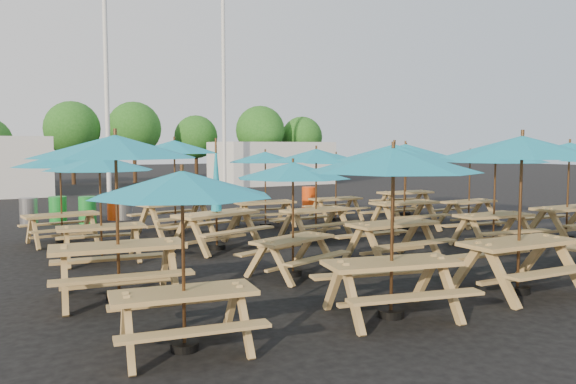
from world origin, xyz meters
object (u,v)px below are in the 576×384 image
picnic_unit_6 (216,204)px  waste_bin_3 (115,207)px  picnic_unit_13 (496,160)px  waste_bin_2 (87,210)px  picnic_unit_17 (569,154)px  picnic_unit_18 (470,160)px  picnic_unit_8 (522,154)px  picnic_unit_15 (336,162)px  picnic_unit_1 (116,154)px  waste_bin_5 (309,198)px  picnic_unit_2 (100,168)px  picnic_unit_19 (406,153)px  picnic_unit_9 (394,158)px  picnic_unit_4 (393,168)px  picnic_unit_10 (316,159)px  picnic_unit_3 (60,165)px  picnic_unit_7 (174,151)px  waste_bin_4 (124,207)px  waste_bin_1 (58,210)px  waste_bin_0 (29,212)px  picnic_unit_11 (265,161)px  picnic_unit_0 (182,192)px  picnic_unit_14 (405,154)px  picnic_unit_5 (293,176)px

picnic_unit_6 → waste_bin_3: picnic_unit_6 is taller
picnic_unit_13 → waste_bin_2: 11.70m
picnic_unit_17 → picnic_unit_18: bearing=95.8°
picnic_unit_8 → waste_bin_2: picnic_unit_8 is taller
picnic_unit_8 → picnic_unit_15: (2.60, 8.77, -0.36)m
picnic_unit_1 → waste_bin_5: (9.21, 9.09, -1.81)m
picnic_unit_2 → picnic_unit_19: (10.67, 2.75, 0.19)m
picnic_unit_13 → picnic_unit_18: picnic_unit_13 is taller
picnic_unit_9 → picnic_unit_8: bearing=-87.9°
picnic_unit_4 → picnic_unit_10: 6.56m
picnic_unit_3 → picnic_unit_7: 2.93m
picnic_unit_2 → picnic_unit_4: (2.62, -5.90, 0.14)m
picnic_unit_3 → waste_bin_4: (2.41, 3.76, -1.49)m
waste_bin_1 → picnic_unit_1: bearing=-92.7°
picnic_unit_9 → waste_bin_0: bearing=122.2°
picnic_unit_1 → waste_bin_2: picnic_unit_1 is taller
picnic_unit_3 → picnic_unit_15: size_ratio=1.09×
picnic_unit_6 → waste_bin_4: bearing=78.5°
picnic_unit_7 → picnic_unit_11: bearing=-14.6°
picnic_unit_9 → picnic_unit_15: picnic_unit_9 is taller
picnic_unit_0 → waste_bin_0: bearing=101.5°
picnic_unit_0 → waste_bin_5: bearing=61.4°
picnic_unit_2 → picnic_unit_4: bearing=-60.1°
picnic_unit_3 → picnic_unit_14: bearing=-22.7°
picnic_unit_15 → waste_bin_5: size_ratio=2.67×
picnic_unit_18 → waste_bin_4: 10.81m
picnic_unit_4 → picnic_unit_11: picnic_unit_4 is taller
picnic_unit_14 → waste_bin_2: 9.59m
picnic_unit_6 → waste_bin_3: 6.47m
picnic_unit_0 → picnic_unit_18: picnic_unit_18 is taller
picnic_unit_13 → waste_bin_0: (-8.96, 9.37, -1.62)m
picnic_unit_7 → picnic_unit_14: bearing=-37.6°
waste_bin_0 → picnic_unit_2: bearing=-83.3°
picnic_unit_9 → picnic_unit_6: bearing=130.4°
waste_bin_1 → picnic_unit_5: bearing=-74.4°
picnic_unit_18 → picnic_unit_13: bearing=-132.1°
picnic_unit_17 → picnic_unit_14: bearing=130.3°
picnic_unit_13 → waste_bin_3: size_ratio=3.22×
waste_bin_0 → waste_bin_5: bearing=-2.3°
picnic_unit_14 → waste_bin_1: bearing=145.0°
picnic_unit_2 → picnic_unit_19: picnic_unit_19 is taller
waste_bin_3 → picnic_unit_6: bearing=-83.1°
picnic_unit_2 → picnic_unit_5: bearing=-42.9°
picnic_unit_4 → picnic_unit_18: size_ratio=1.21×
picnic_unit_7 → picnic_unit_15: (5.30, 0.03, -0.36)m
picnic_unit_7 → picnic_unit_15: bearing=-11.3°
picnic_unit_2 → picnic_unit_10: (5.29, 0.09, 0.10)m
picnic_unit_9 → waste_bin_3: 10.17m
picnic_unit_7 → picnic_unit_10: 3.88m
picnic_unit_15 → waste_bin_4: 6.93m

